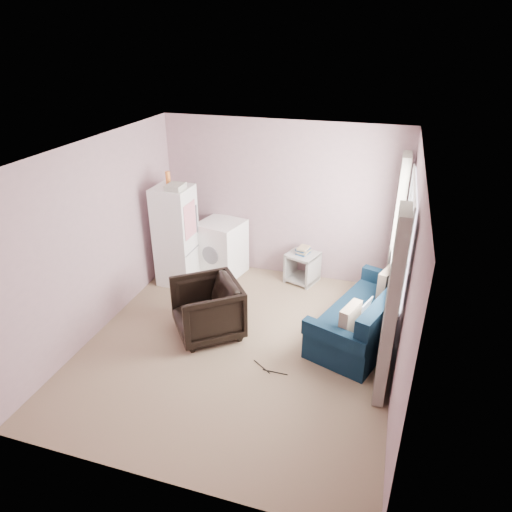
{
  "coord_description": "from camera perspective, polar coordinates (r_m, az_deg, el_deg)",
  "views": [
    {
      "loc": [
        1.61,
        -4.51,
        3.63
      ],
      "look_at": [
        0.05,
        0.6,
        1.0
      ],
      "focal_mm": 32.0,
      "sensor_mm": 36.0,
      "label": 1
    }
  ],
  "objects": [
    {
      "name": "window_dressing",
      "position": [
        5.79,
        16.95,
        -0.85
      ],
      "size": [
        0.17,
        2.62,
        2.18
      ],
      "color": "white",
      "rests_on": "ground"
    },
    {
      "name": "fridge",
      "position": [
        7.17,
        -9.99,
        2.55
      ],
      "size": [
        0.57,
        0.55,
        1.8
      ],
      "rotation": [
        0.0,
        0.0,
        -0.01
      ],
      "color": "white",
      "rests_on": "ground"
    },
    {
      "name": "room",
      "position": [
        5.35,
        -2.16,
        -0.21
      ],
      "size": [
        3.84,
        4.24,
        2.54
      ],
      "color": "#927960",
      "rests_on": "ground"
    },
    {
      "name": "side_table",
      "position": [
        7.31,
        5.83,
        -1.15
      ],
      "size": [
        0.56,
        0.56,
        0.61
      ],
      "rotation": [
        0.0,
        0.0,
        -0.33
      ],
      "color": "#A2A19F",
      "rests_on": "ground"
    },
    {
      "name": "armchair",
      "position": [
        6.01,
        -6.14,
        -6.29
      ],
      "size": [
        1.1,
        1.11,
        0.84
      ],
      "primitive_type": "imported",
      "rotation": [
        0.0,
        0.0,
        -0.91
      ],
      "color": "black",
      "rests_on": "ground"
    },
    {
      "name": "floor_cables",
      "position": [
        5.62,
        1.57,
        -13.98
      ],
      "size": [
        0.46,
        0.19,
        0.01
      ],
      "rotation": [
        0.0,
        0.0,
        -0.27
      ],
      "color": "black",
      "rests_on": "ground"
    },
    {
      "name": "washing_machine",
      "position": [
        7.47,
        -4.29,
        1.14
      ],
      "size": [
        0.77,
        0.77,
        0.91
      ],
      "rotation": [
        0.0,
        0.0,
        -0.23
      ],
      "color": "white",
      "rests_on": "ground"
    },
    {
      "name": "sofa",
      "position": [
        6.13,
        13.78,
        -7.61
      ],
      "size": [
        1.37,
        1.97,
        0.81
      ],
      "rotation": [
        0.0,
        0.0,
        -0.34
      ],
      "color": "#0B2135",
      "rests_on": "ground"
    }
  ]
}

